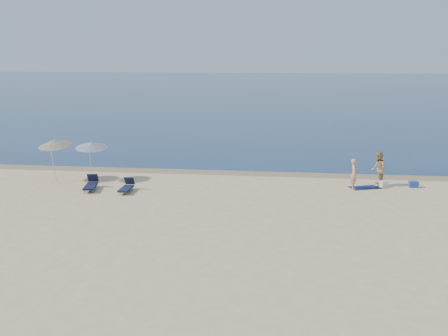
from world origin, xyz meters
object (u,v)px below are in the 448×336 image
object	(u,v)px
person_left	(354,174)
person_right	(378,169)
blue_cooler	(413,184)
umbrella_near	(92,145)

from	to	relation	value
person_left	person_right	xyz separation A→B (m)	(1.41, 0.93, 0.11)
person_left	blue_cooler	xyz separation A→B (m)	(3.31, 0.76, -0.66)
person_right	umbrella_near	distance (m)	16.31
umbrella_near	blue_cooler	bearing A→B (deg)	-15.12
person_right	blue_cooler	distance (m)	2.06
person_right	blue_cooler	xyz separation A→B (m)	(1.91, -0.18, -0.77)
blue_cooler	umbrella_near	size ratio (longest dim) A/B	0.20
person_left	blue_cooler	distance (m)	3.46
person_right	umbrella_near	size ratio (longest dim) A/B	0.78
blue_cooler	person_left	bearing A→B (deg)	-173.13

